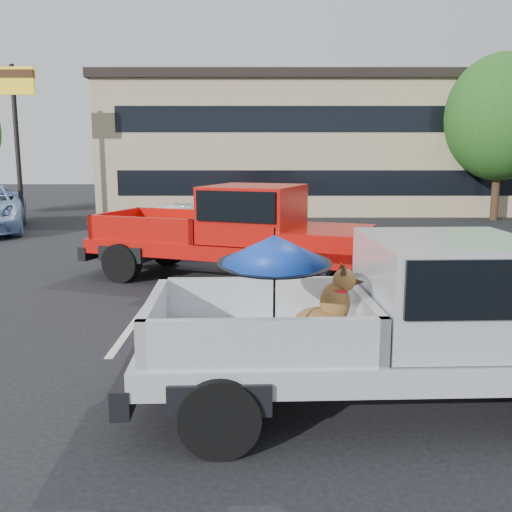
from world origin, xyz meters
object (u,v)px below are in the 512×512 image
object	(u,v)px
silver_pickup	(425,315)
red_pickup	(246,229)
tree_right	(501,117)
tree_back	(384,123)
motel_sign	(14,102)
silver_sedan	(192,229)

from	to	relation	value
silver_pickup	red_pickup	bearing A→B (deg)	105.38
red_pickup	tree_right	bearing A→B (deg)	68.86
tree_back	silver_pickup	bearing A→B (deg)	-101.30
motel_sign	tree_right	size ratio (longest dim) A/B	0.88
silver_pickup	silver_sedan	bearing A→B (deg)	107.65
motel_sign	silver_sedan	distance (m)	10.25
motel_sign	tree_right	xyz separation A→B (m)	(19.00, 2.00, -0.44)
tree_back	silver_sedan	world-z (taller)	tree_back
silver_sedan	silver_pickup	bearing A→B (deg)	-155.95
motel_sign	silver_sedan	size ratio (longest dim) A/B	1.48
tree_right	silver_pickup	distance (m)	20.03
tree_back	red_pickup	size ratio (longest dim) A/B	1.06
silver_pickup	silver_sedan	size ratio (longest dim) A/B	1.42
red_pickup	silver_sedan	distance (m)	3.91
silver_pickup	red_pickup	size ratio (longest dim) A/B	0.86
tree_right	motel_sign	bearing A→B (deg)	-173.99
silver_pickup	motel_sign	bearing A→B (deg)	121.77
motel_sign	red_pickup	size ratio (longest dim) A/B	0.90
motel_sign	silver_pickup	xyz separation A→B (m)	(10.80, -16.00, -3.60)
motel_sign	silver_pickup	distance (m)	19.64
tree_back	silver_sedan	distance (m)	18.71
motel_sign	tree_right	distance (m)	19.11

